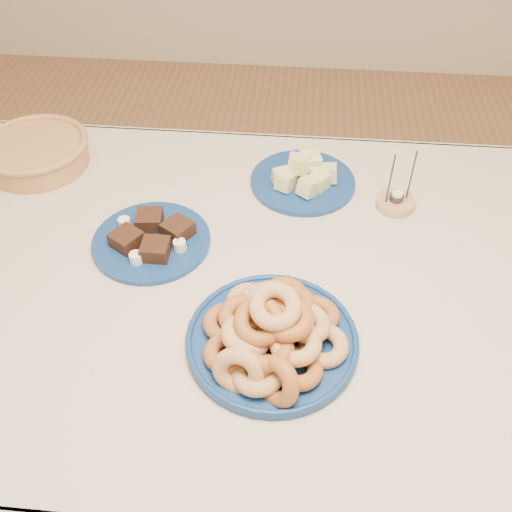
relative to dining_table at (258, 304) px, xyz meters
The scene contains 7 objects.
ground 0.64m from the dining_table, ahead, with size 5.00×5.00×0.00m, color #8B6241.
dining_table is the anchor object (origin of this frame).
donut_platter 0.25m from the dining_table, 77.39° to the right, with size 0.43×0.43×0.15m.
melon_plate 0.36m from the dining_table, 74.68° to the left, with size 0.32×0.32×0.09m.
brownie_plate 0.29m from the dining_table, 164.75° to the left, with size 0.32×0.32×0.05m.
wicker_basket 0.73m from the dining_table, 150.83° to the left, with size 0.31×0.31×0.08m.
candle_holder 0.43m from the dining_table, 38.80° to the left, with size 0.12×0.12×0.16m.
Camera 1 is at (0.08, -0.87, 1.66)m, focal length 40.00 mm.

